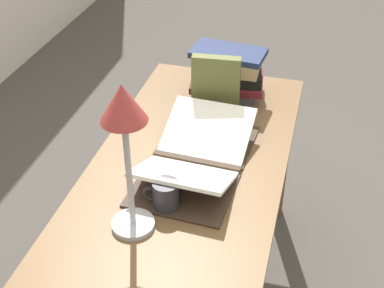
{
  "coord_description": "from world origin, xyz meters",
  "views": [
    {
      "loc": [
        -1.42,
        -0.39,
        1.85
      ],
      "look_at": [
        -0.0,
        -0.01,
        0.82
      ],
      "focal_mm": 50.0,
      "sensor_mm": 36.0,
      "label": 1
    }
  ],
  "objects_px": {
    "book_stack_tall": "(228,73)",
    "reading_lamp": "(125,125)",
    "open_book": "(197,157)",
    "coffee_mug": "(165,195)",
    "book_standing_upright": "(216,87)"
  },
  "relations": [
    {
      "from": "book_stack_tall",
      "to": "coffee_mug",
      "type": "xyz_separation_m",
      "value": [
        -0.72,
        0.04,
        -0.06
      ]
    },
    {
      "from": "open_book",
      "to": "book_stack_tall",
      "type": "height_order",
      "value": "book_stack_tall"
    },
    {
      "from": "open_book",
      "to": "book_stack_tall",
      "type": "relative_size",
      "value": 1.86
    },
    {
      "from": "reading_lamp",
      "to": "book_stack_tall",
      "type": "bearing_deg",
      "value": -7.52
    },
    {
      "from": "book_stack_tall",
      "to": "book_standing_upright",
      "type": "xyz_separation_m",
      "value": [
        -0.16,
        0.01,
        0.02
      ]
    },
    {
      "from": "book_standing_upright",
      "to": "reading_lamp",
      "type": "distance_m",
      "value": 0.71
    },
    {
      "from": "open_book",
      "to": "coffee_mug",
      "type": "relative_size",
      "value": 5.15
    },
    {
      "from": "reading_lamp",
      "to": "coffee_mug",
      "type": "distance_m",
      "value": 0.34
    },
    {
      "from": "book_stack_tall",
      "to": "book_standing_upright",
      "type": "distance_m",
      "value": 0.17
    },
    {
      "from": "reading_lamp",
      "to": "coffee_mug",
      "type": "bearing_deg",
      "value": -32.96
    },
    {
      "from": "open_book",
      "to": "book_stack_tall",
      "type": "xyz_separation_m",
      "value": [
        0.49,
        -0.0,
        0.07
      ]
    },
    {
      "from": "coffee_mug",
      "to": "book_standing_upright",
      "type": "bearing_deg",
      "value": -2.98
    },
    {
      "from": "reading_lamp",
      "to": "coffee_mug",
      "type": "height_order",
      "value": "reading_lamp"
    },
    {
      "from": "open_book",
      "to": "coffee_mug",
      "type": "bearing_deg",
      "value": 173.98
    },
    {
      "from": "book_stack_tall",
      "to": "reading_lamp",
      "type": "xyz_separation_m",
      "value": [
        -0.83,
        0.11,
        0.25
      ]
    }
  ]
}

